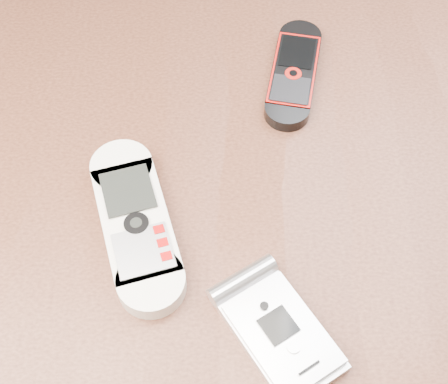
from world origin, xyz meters
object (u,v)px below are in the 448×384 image
(table, at_px, (219,255))
(nokia_black_red, at_px, (294,73))
(motorola_razr, at_px, (280,332))
(nokia_white, at_px, (136,222))

(table, distance_m, nokia_black_red, 0.20)
(nokia_black_red, height_order, motorola_razr, motorola_razr)
(nokia_white, relative_size, motorola_razr, 1.50)
(nokia_white, bearing_deg, table, 6.92)
(nokia_black_red, bearing_deg, table, -106.35)
(table, height_order, motorola_razr, motorola_razr)
(nokia_black_red, bearing_deg, motorola_razr, -84.74)
(nokia_black_red, distance_m, motorola_razr, 0.27)
(motorola_razr, bearing_deg, nokia_white, 107.80)
(nokia_white, xyz_separation_m, motorola_razr, (0.11, -0.10, -0.00))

